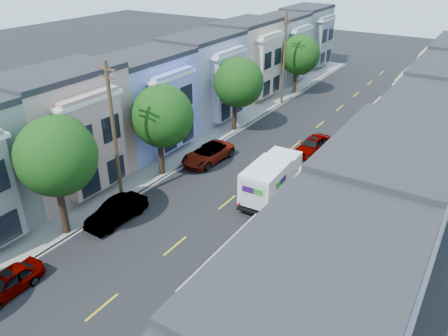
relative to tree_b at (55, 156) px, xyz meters
name	(u,v)px	position (x,y,z in m)	size (l,w,h in m)	color
ground	(175,246)	(6.30, 2.63, -5.53)	(160.00, 160.00, 0.00)	black
road_slab	(282,157)	(6.30, 17.63, -5.52)	(12.00, 70.00, 0.02)	black
curb_left	(223,141)	(0.25, 17.63, -5.46)	(0.30, 70.00, 0.15)	gray
curb_right	(350,173)	(12.35, 17.63, -5.46)	(0.30, 70.00, 0.15)	gray
sidewalk_left	(212,138)	(-1.05, 17.63, -5.46)	(2.60, 70.00, 0.15)	gray
sidewalk_right	(367,177)	(13.65, 17.63, -5.46)	(2.60, 70.00, 0.15)	gray
centerline	(282,157)	(6.30, 17.63, -5.53)	(0.12, 70.00, 0.01)	gold
townhouse_row_left	(180,131)	(-4.85, 17.63, -5.53)	(5.00, 70.00, 8.50)	#9F9F9E
townhouse_row_right	(417,191)	(17.45, 17.63, -5.53)	(5.00, 70.00, 8.50)	#9F9F9E
tree_b	(55,156)	(0.00, 0.00, 0.00)	(4.70, 4.70, 7.91)	black
tree_c	(161,116)	(0.00, 9.45, -0.51)	(4.70, 4.70, 7.40)	black
tree_d	(238,83)	(0.00, 20.56, -0.62)	(4.70, 4.70, 7.28)	black
tree_e	(299,55)	(0.00, 34.85, -0.70)	(4.70, 4.70, 7.20)	black
tree_far_r	(409,84)	(13.20, 32.04, -1.57)	(3.10, 3.10, 5.56)	black
utility_pole_near	(114,136)	(0.00, 4.63, -0.38)	(1.60, 0.26, 10.00)	#42301E
utility_pole_far	(284,59)	(0.00, 30.63, -0.38)	(1.60, 0.26, 10.00)	#42301E
fedex_truck	(271,178)	(8.56, 10.89, -3.92)	(2.31, 6.00, 2.88)	silver
lead_sedan	(313,145)	(8.22, 19.75, -4.78)	(1.77, 4.62, 1.50)	black
parked_left_b	(7,283)	(1.40, -5.21, -4.87)	(1.56, 4.07, 1.32)	black
parked_left_c	(117,212)	(1.40, 2.74, -4.80)	(1.55, 4.41, 1.47)	#A8ACB0
parked_left_d	(208,154)	(1.40, 13.41, -4.82)	(2.36, 5.12, 1.42)	black
parked_right_b	(233,279)	(11.20, 1.33, -4.86)	(1.42, 4.03, 1.34)	silver
parked_right_c	(345,155)	(11.20, 19.59, -4.91)	(1.75, 4.16, 1.25)	black
parked_right_d	(384,111)	(11.20, 32.13, -4.81)	(1.52, 4.31, 1.44)	black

